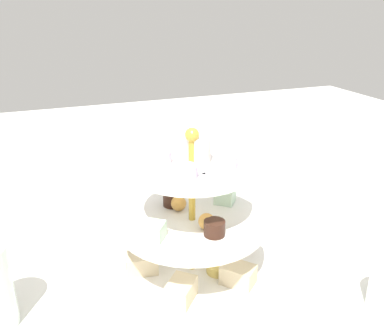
{
  "coord_description": "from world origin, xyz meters",
  "views": [
    {
      "loc": [
        -0.2,
        -0.52,
        0.4
      ],
      "look_at": [
        0.0,
        0.0,
        0.18
      ],
      "focal_mm": 39.51,
      "sensor_mm": 36.0,
      "label": 1
    }
  ],
  "objects": [
    {
      "name": "ground_plane",
      "position": [
        0.0,
        0.0,
        0.0
      ],
      "size": [
        2.4,
        2.4,
        0.0
      ],
      "primitive_type": "plane",
      "color": "silver"
    },
    {
      "name": "tiered_serving_stand",
      "position": [
        0.0,
        -0.0,
        0.07
      ],
      "size": [
        0.27,
        0.27,
        0.24
      ],
      "color": "white",
      "rests_on": "ground_plane"
    },
    {
      "name": "butter_knife_left",
      "position": [
        -0.07,
        0.33,
        0.0
      ],
      "size": [
        0.17,
        0.02,
        0.0
      ],
      "primitive_type": "cube",
      "rotation": [
        0.0,
        0.0,
        3.18
      ],
      "color": "silver",
      "rests_on": "ground_plane"
    },
    {
      "name": "water_glass_mid_back",
      "position": [
        0.24,
        0.09,
        0.04
      ],
      "size": [
        0.06,
        0.06,
        0.09
      ],
      "primitive_type": "cylinder",
      "color": "silver",
      "rests_on": "ground_plane"
    }
  ]
}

